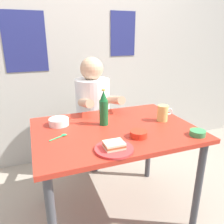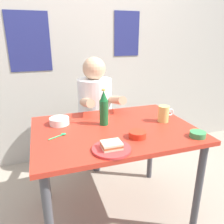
# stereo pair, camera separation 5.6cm
# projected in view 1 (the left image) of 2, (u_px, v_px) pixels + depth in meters

# --- Properties ---
(ground_plane) EXTENTS (6.00, 6.00, 0.00)m
(ground_plane) POSITION_uv_depth(u_px,v_px,m) (114.00, 212.00, 1.77)
(ground_plane) COLOR gray
(wall_back) EXTENTS (4.40, 0.09, 2.60)m
(wall_back) POSITION_uv_depth(u_px,v_px,m) (78.00, 41.00, 2.27)
(wall_back) COLOR #ADA89E
(wall_back) RESTS_ON ground
(dining_table) EXTENTS (1.10, 0.80, 0.74)m
(dining_table) POSITION_uv_depth(u_px,v_px,m) (114.00, 140.00, 1.56)
(dining_table) COLOR #B72D1E
(dining_table) RESTS_ON ground
(stool) EXTENTS (0.34, 0.34, 0.45)m
(stool) POSITION_uv_depth(u_px,v_px,m) (94.00, 140.00, 2.22)
(stool) COLOR #4C4C51
(stool) RESTS_ON ground
(person_seated) EXTENTS (0.33, 0.56, 0.72)m
(person_seated) POSITION_uv_depth(u_px,v_px,m) (93.00, 101.00, 2.07)
(person_seated) COLOR white
(person_seated) RESTS_ON stool
(plate_orange) EXTENTS (0.22, 0.22, 0.01)m
(plate_orange) POSITION_uv_depth(u_px,v_px,m) (114.00, 149.00, 1.22)
(plate_orange) COLOR red
(plate_orange) RESTS_ON dining_table
(sandwich) EXTENTS (0.11, 0.09, 0.04)m
(sandwich) POSITION_uv_depth(u_px,v_px,m) (114.00, 145.00, 1.22)
(sandwich) COLOR beige
(sandwich) RESTS_ON plate_orange
(beer_mug) EXTENTS (0.13, 0.08, 0.12)m
(beer_mug) POSITION_uv_depth(u_px,v_px,m) (163.00, 113.00, 1.63)
(beer_mug) COLOR #D1BC66
(beer_mug) RESTS_ON dining_table
(beer_bottle) EXTENTS (0.06, 0.06, 0.26)m
(beer_bottle) POSITION_uv_depth(u_px,v_px,m) (104.00, 109.00, 1.54)
(beer_bottle) COLOR #19602D
(beer_bottle) RESTS_ON dining_table
(dip_bowl_green) EXTENTS (0.10, 0.10, 0.03)m
(dip_bowl_green) POSITION_uv_depth(u_px,v_px,m) (198.00, 133.00, 1.40)
(dip_bowl_green) COLOR #388C4C
(dip_bowl_green) RESTS_ON dining_table
(rice_bowl_white) EXTENTS (0.14, 0.14, 0.05)m
(rice_bowl_white) POSITION_uv_depth(u_px,v_px,m) (59.00, 122.00, 1.56)
(rice_bowl_white) COLOR silver
(rice_bowl_white) RESTS_ON dining_table
(sauce_bowl_chili) EXTENTS (0.11, 0.11, 0.04)m
(sauce_bowl_chili) POSITION_uv_depth(u_px,v_px,m) (139.00, 134.00, 1.38)
(sauce_bowl_chili) COLOR red
(sauce_bowl_chili) RESTS_ON dining_table
(spoon) EXTENTS (0.12, 0.07, 0.01)m
(spoon) POSITION_uv_depth(u_px,v_px,m) (61.00, 136.00, 1.39)
(spoon) COLOR #26A559
(spoon) RESTS_ON dining_table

